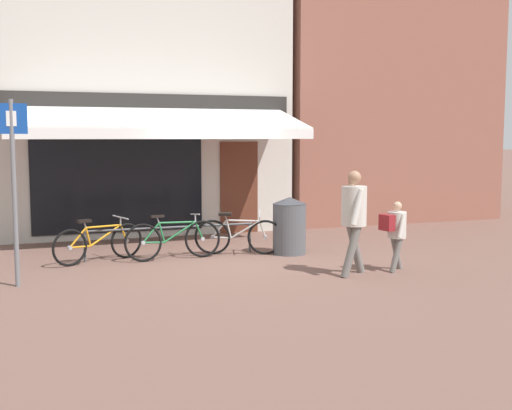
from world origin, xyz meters
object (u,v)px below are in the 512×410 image
at_px(pedestrian_adult, 354,212).
at_px(pedestrian_child, 396,228).
at_px(bicycle_orange, 99,242).
at_px(bicycle_green, 173,239).
at_px(litter_bin, 289,225).
at_px(bicycle_silver, 239,236).
at_px(parking_sign, 13,174).

xyz_separation_m(pedestrian_adult, pedestrian_child, (0.80, 0.04, -0.31)).
height_order(bicycle_orange, bicycle_green, bicycle_green).
relative_size(pedestrian_adult, litter_bin, 1.57).
xyz_separation_m(bicycle_orange, bicycle_green, (1.30, -0.17, 0.01)).
height_order(bicycle_green, pedestrian_adult, pedestrian_adult).
distance_m(bicycle_silver, pedestrian_adult, 2.65).
distance_m(bicycle_silver, pedestrian_child, 3.01).
xyz_separation_m(pedestrian_child, parking_sign, (-5.87, 0.91, 0.96)).
height_order(pedestrian_child, parking_sign, parking_sign).
xyz_separation_m(bicycle_orange, parking_sign, (-1.34, -1.49, 1.32)).
height_order(bicycle_silver, pedestrian_adult, pedestrian_adult).
bearing_deg(pedestrian_adult, litter_bin, 91.06).
bearing_deg(bicycle_orange, litter_bin, -29.20).
relative_size(bicycle_silver, litter_bin, 1.50).
relative_size(pedestrian_child, parking_sign, 0.42).
distance_m(bicycle_orange, parking_sign, 2.40).
relative_size(bicycle_orange, parking_sign, 0.60).
height_order(bicycle_silver, pedestrian_child, pedestrian_child).
relative_size(bicycle_silver, parking_sign, 0.59).
distance_m(bicycle_green, pedestrian_child, 3.95).
relative_size(bicycle_orange, litter_bin, 1.52).
distance_m(bicycle_silver, litter_bin, 0.98).
height_order(bicycle_silver, litter_bin, litter_bin).
bearing_deg(bicycle_green, pedestrian_adult, -46.51).
distance_m(bicycle_green, litter_bin, 2.21).
bearing_deg(parking_sign, pedestrian_child, -8.85).
bearing_deg(pedestrian_adult, pedestrian_child, -2.59).
xyz_separation_m(bicycle_silver, pedestrian_adult, (1.19, -2.28, 0.66)).
bearing_deg(bicycle_green, litter_bin, -8.84).
height_order(bicycle_orange, litter_bin, litter_bin).
distance_m(pedestrian_adult, litter_bin, 2.14).
height_order(pedestrian_child, litter_bin, pedestrian_child).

